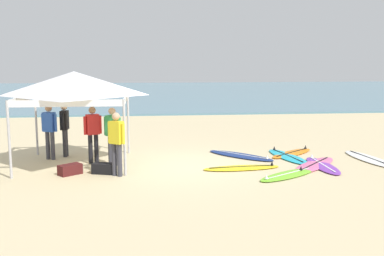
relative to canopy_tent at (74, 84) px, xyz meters
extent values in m
plane|color=beige|center=(3.12, -0.62, -2.39)|extent=(80.00, 80.00, 0.00)
cube|color=#568499|center=(3.12, 29.51, -2.34)|extent=(80.00, 36.00, 0.10)
cylinder|color=#B7B7BC|center=(-1.48, -1.48, -1.36)|extent=(0.07, 0.07, 2.05)
cylinder|color=#B7B7BC|center=(1.48, -1.48, -1.36)|extent=(0.07, 0.07, 2.05)
cylinder|color=#B7B7BC|center=(-1.48, 1.48, -1.36)|extent=(0.07, 0.07, 2.05)
cylinder|color=#B7B7BC|center=(1.48, 1.48, -1.36)|extent=(0.07, 0.07, 2.05)
cube|color=white|center=(0.00, -1.48, -0.43)|extent=(2.96, 0.03, 0.18)
cube|color=white|center=(0.00, 1.48, -0.43)|extent=(2.96, 0.03, 0.18)
cube|color=white|center=(-1.48, 0.00, -0.43)|extent=(0.03, 2.96, 0.18)
cube|color=white|center=(1.48, 0.00, -0.43)|extent=(0.03, 2.96, 0.18)
pyramid|color=white|center=(0.00, 0.00, 0.01)|extent=(3.08, 3.08, 0.70)
ellipsoid|color=navy|center=(5.07, 0.52, -2.35)|extent=(2.14, 2.22, 0.07)
cube|color=white|center=(5.07, 0.52, -2.31)|extent=(1.44, 1.54, 0.01)
cone|color=white|center=(5.75, -0.21, -2.26)|extent=(0.09, 0.09, 0.12)
ellipsoid|color=white|center=(8.95, -0.40, -2.35)|extent=(0.91, 2.58, 0.07)
cube|color=black|center=(8.95, -0.40, -2.31)|extent=(0.24, 2.14, 0.01)
ellipsoid|color=#7AD12D|center=(5.82, -2.01, -2.35)|extent=(2.11, 1.67, 0.07)
cube|color=white|center=(5.82, -2.01, -2.31)|extent=(1.54, 1.05, 0.01)
cone|color=white|center=(5.08, -2.50, -2.26)|extent=(0.09, 0.09, 0.12)
ellipsoid|color=orange|center=(6.83, 0.67, -2.35)|extent=(1.98, 1.78, 0.07)
cube|color=black|center=(6.83, 0.67, -2.31)|extent=(1.41, 1.18, 0.01)
cone|color=black|center=(7.49, 1.22, -2.26)|extent=(0.09, 0.09, 0.12)
ellipsoid|color=purple|center=(7.15, -1.11, -2.35)|extent=(0.64, 2.20, 0.07)
cube|color=white|center=(7.15, -1.11, -2.31)|extent=(0.08, 1.86, 0.01)
cone|color=white|center=(7.17, -0.21, -2.26)|extent=(0.09, 0.09, 0.12)
ellipsoid|color=yellow|center=(4.74, -1.12, -2.35)|extent=(2.27, 0.79, 0.07)
cube|color=black|center=(4.74, -1.12, -2.31)|extent=(1.89, 0.20, 0.01)
cone|color=black|center=(5.65, -1.05, -2.26)|extent=(0.09, 0.09, 0.12)
ellipsoid|color=pink|center=(6.96, -0.98, -2.35)|extent=(2.15, 2.25, 0.07)
cube|color=black|center=(6.96, -0.98, -2.31)|extent=(1.45, 1.56, 0.01)
cone|color=black|center=(6.28, -1.71, -2.26)|extent=(0.09, 0.09, 0.12)
ellipsoid|color=#23B2CC|center=(6.53, 0.21, -2.35)|extent=(1.01, 2.40, 0.07)
cube|color=black|center=(6.53, 0.21, -2.31)|extent=(0.37, 1.96, 0.01)
cone|color=black|center=(6.37, 1.15, -2.26)|extent=(0.09, 0.09, 0.12)
cylinder|color=#383842|center=(-1.00, 0.79, -1.95)|extent=(0.13, 0.13, 0.88)
cylinder|color=#383842|center=(-0.84, 0.72, -1.95)|extent=(0.13, 0.13, 0.88)
cube|color=#2851B2|center=(-0.92, 0.75, -1.21)|extent=(0.42, 0.35, 0.60)
sphere|color=#9E7051|center=(-0.92, 0.75, -0.78)|extent=(0.21, 0.21, 0.21)
cylinder|color=#2851B2|center=(-1.13, 0.85, -1.23)|extent=(0.09, 0.09, 0.54)
cylinder|color=#2851B2|center=(-0.71, 0.66, -1.23)|extent=(0.09, 0.09, 0.54)
cylinder|color=#383842|center=(1.34, -1.56, -1.95)|extent=(0.13, 0.13, 0.88)
cylinder|color=#383842|center=(1.19, -1.46, -1.95)|extent=(0.13, 0.13, 0.88)
cube|color=yellow|center=(1.27, -1.51, -1.21)|extent=(0.42, 0.39, 0.60)
sphere|color=tan|center=(1.27, -1.51, -0.78)|extent=(0.21, 0.21, 0.21)
cylinder|color=yellow|center=(1.45, -1.65, -1.23)|extent=(0.09, 0.09, 0.54)
cylinder|color=yellow|center=(1.08, -1.38, -1.23)|extent=(0.09, 0.09, 0.54)
cylinder|color=black|center=(0.56, 0.11, -1.95)|extent=(0.13, 0.13, 0.88)
cylinder|color=black|center=(0.40, 0.04, -1.95)|extent=(0.13, 0.13, 0.88)
cube|color=red|center=(0.48, 0.07, -1.21)|extent=(0.42, 0.35, 0.60)
sphere|color=#9E7051|center=(0.48, 0.07, -0.78)|extent=(0.21, 0.21, 0.21)
cylinder|color=red|center=(0.69, 0.16, -1.23)|extent=(0.09, 0.09, 0.54)
cylinder|color=red|center=(0.27, -0.02, -1.23)|extent=(0.09, 0.09, 0.54)
cylinder|color=#383842|center=(1.16, -0.30, -1.95)|extent=(0.13, 0.13, 0.88)
cylinder|color=#383842|center=(1.00, -0.22, -1.95)|extent=(0.13, 0.13, 0.88)
cube|color=#2D8C47|center=(1.08, -0.26, -1.21)|extent=(0.42, 0.36, 0.60)
sphere|color=tan|center=(1.08, -0.26, -0.78)|extent=(0.21, 0.21, 0.21)
cylinder|color=#2D8C47|center=(1.29, -0.36, -1.23)|extent=(0.09, 0.09, 0.54)
cylinder|color=#2D8C47|center=(0.87, -0.15, -1.23)|extent=(0.09, 0.09, 0.54)
cylinder|color=#2D2D33|center=(-0.52, 1.23, -1.95)|extent=(0.13, 0.13, 0.88)
cylinder|color=#2D2D33|center=(-0.53, 1.05, -1.95)|extent=(0.13, 0.13, 0.88)
cube|color=black|center=(-0.52, 1.14, -1.21)|extent=(0.24, 0.37, 0.60)
sphere|color=beige|center=(-0.52, 1.14, -0.78)|extent=(0.21, 0.21, 0.21)
cylinder|color=black|center=(-0.51, 1.37, -1.23)|extent=(0.09, 0.09, 0.54)
cylinder|color=black|center=(-0.53, 0.91, -1.23)|extent=(0.09, 0.09, 0.54)
cube|color=#4C1919|center=(-0.01, -1.24, -2.25)|extent=(0.67, 0.62, 0.28)
cube|color=black|center=(0.89, -1.21, -2.25)|extent=(0.67, 0.49, 0.28)
camera|label=1|loc=(2.01, -13.24, 0.67)|focal=41.61mm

